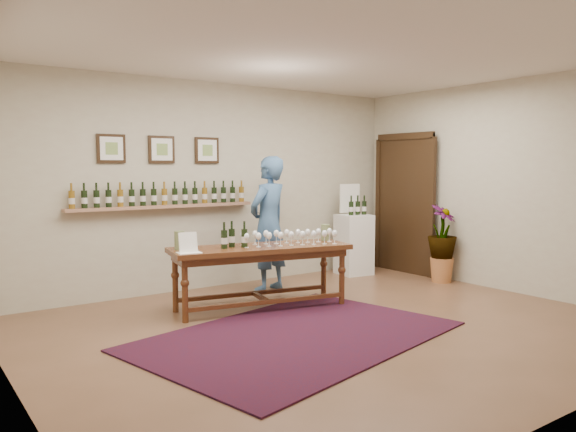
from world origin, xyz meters
TOP-DOWN VIEW (x-y plane):
  - ground at (0.00, 0.00)m, footprint 6.00×6.00m
  - room_shell at (2.11, 1.86)m, footprint 6.00×6.00m
  - rug at (-0.50, -0.06)m, footprint 3.42×2.64m
  - tasting_table at (-0.20, 1.08)m, footprint 2.18×1.09m
  - table_glasses at (0.16, 0.99)m, footprint 1.27×0.68m
  - table_bottles at (-0.52, 1.15)m, footprint 0.31×0.21m
  - pitcher_left at (-1.09, 1.35)m, footprint 0.17×0.17m
  - pitcher_right at (0.74, 1.03)m, footprint 0.14×0.14m
  - menu_card at (-1.11, 1.09)m, footprint 0.26×0.21m
  - display_pedestal at (2.13, 2.03)m, footprint 0.53×0.53m
  - pedestal_bottles at (2.16, 1.97)m, footprint 0.33×0.13m
  - info_sign at (2.18, 2.19)m, footprint 0.35×0.07m
  - potted_plant at (2.75, 0.83)m, footprint 0.65×0.65m
  - person at (0.42, 1.83)m, footprint 0.76×0.62m

SIDE VIEW (x-z plane):
  - ground at x=0.00m, z-range 0.00..0.00m
  - rug at x=-0.50m, z-range 0.00..0.02m
  - display_pedestal at x=2.13m, z-range 0.00..0.92m
  - potted_plant at x=2.75m, z-range 0.08..1.04m
  - tasting_table at x=-0.20m, z-range 0.26..1.00m
  - table_glasses at x=0.16m, z-range 0.74..0.91m
  - pitcher_right at x=0.74m, z-range 0.74..0.94m
  - pitcher_left at x=-1.09m, z-range 0.74..0.95m
  - menu_card at x=-1.11m, z-range 0.74..0.96m
  - table_bottles at x=-0.52m, z-range 0.74..1.05m
  - person at x=0.42m, z-range 0.00..1.80m
  - pedestal_bottles at x=2.16m, z-range 0.92..1.24m
  - room_shell at x=2.11m, z-range -1.88..4.12m
  - info_sign at x=2.18m, z-range 0.92..1.41m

